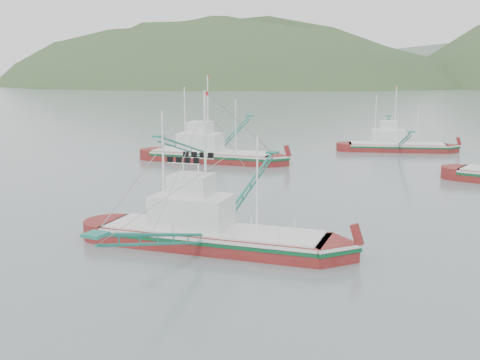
% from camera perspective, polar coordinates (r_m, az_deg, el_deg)
% --- Properties ---
extents(ground, '(1200.00, 1200.00, 0.00)m').
position_cam_1_polar(ground, '(42.02, -3.40, -5.66)').
color(ground, slate).
rests_on(ground, ground).
extents(main_boat, '(15.50, 27.48, 11.14)m').
position_cam_1_polar(main_boat, '(39.83, -2.91, -4.17)').
color(main_boat, maroon).
rests_on(main_boat, ground).
extents(bg_boat_left, '(16.24, 28.87, 11.70)m').
position_cam_1_polar(bg_boat_left, '(76.33, -2.83, 2.93)').
color(bg_boat_left, maroon).
rests_on(bg_boat_left, ground).
extents(bg_boat_far, '(14.08, 24.04, 9.98)m').
position_cam_1_polar(bg_boat_far, '(88.77, 14.63, 3.87)').
color(bg_boat_far, maroon).
rests_on(bg_boat_far, ground).
extents(headland_left, '(448.00, 308.00, 210.00)m').
position_cam_1_polar(headland_left, '(442.99, -2.30, 9.04)').
color(headland_left, '#344E28').
rests_on(headland_left, ground).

